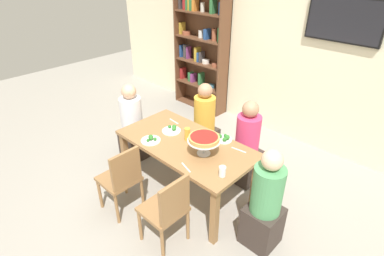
{
  "coord_description": "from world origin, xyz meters",
  "views": [
    {
      "loc": [
        2.09,
        -2.08,
        2.63
      ],
      "look_at": [
        0.0,
        0.1,
        0.89
      ],
      "focal_mm": 28.17,
      "sensor_mm": 36.0,
      "label": 1
    }
  ],
  "objects_px": {
    "water_glass_clear_near": "(222,171)",
    "cutlery_knife_near": "(239,150)",
    "television": "(345,20)",
    "salad_plate_spare": "(172,130)",
    "cutlery_knife_far": "(200,134)",
    "diner_far_left": "(204,127)",
    "cutlery_fork_far": "(174,121)",
    "salad_plate_near_diner": "(224,138)",
    "diner_far_right": "(246,149)",
    "chair_near_left": "(122,177)",
    "dining_table": "(186,149)",
    "chair_near_right": "(167,208)",
    "diner_head_east": "(265,206)",
    "cutlery_fork_near": "(186,167)",
    "deep_dish_pizza_stand": "(204,139)",
    "salad_plate_far_diner": "(151,140)",
    "bookshelf": "(201,48)",
    "beer_glass_amber_tall": "(187,134)",
    "diner_head_west": "(133,128)"
  },
  "relations": [
    {
      "from": "salad_plate_near_diner",
      "to": "diner_far_left",
      "type": "bearing_deg",
      "value": 148.51
    },
    {
      "from": "salad_plate_spare",
      "to": "diner_head_east",
      "type": "bearing_deg",
      "value": -3.31
    },
    {
      "from": "water_glass_clear_near",
      "to": "cutlery_knife_near",
      "type": "xyz_separation_m",
      "value": [
        -0.15,
        0.48,
        -0.05
      ]
    },
    {
      "from": "beer_glass_amber_tall",
      "to": "cutlery_knife_far",
      "type": "relative_size",
      "value": 0.85
    },
    {
      "from": "television",
      "to": "cutlery_knife_far",
      "type": "distance_m",
      "value": 2.32
    },
    {
      "from": "television",
      "to": "diner_head_west",
      "type": "distance_m",
      "value": 3.12
    },
    {
      "from": "chair_near_left",
      "to": "beer_glass_amber_tall",
      "type": "distance_m",
      "value": 0.88
    },
    {
      "from": "deep_dish_pizza_stand",
      "to": "cutlery_knife_near",
      "type": "relative_size",
      "value": 2.01
    },
    {
      "from": "diner_head_east",
      "to": "deep_dish_pizza_stand",
      "type": "xyz_separation_m",
      "value": [
        -0.8,
        -0.01,
        0.43
      ]
    },
    {
      "from": "diner_far_left",
      "to": "cutlery_knife_far",
      "type": "xyz_separation_m",
      "value": [
        0.38,
        -0.5,
        0.25
      ]
    },
    {
      "from": "water_glass_clear_near",
      "to": "cutlery_fork_far",
      "type": "relative_size",
      "value": 0.59
    },
    {
      "from": "cutlery_fork_far",
      "to": "bookshelf",
      "type": "bearing_deg",
      "value": -50.78
    },
    {
      "from": "bookshelf",
      "to": "cutlery_fork_far",
      "type": "xyz_separation_m",
      "value": [
        1.13,
        -1.77,
        -0.4
      ]
    },
    {
      "from": "chair_near_right",
      "to": "chair_near_left",
      "type": "bearing_deg",
      "value": 92.66
    },
    {
      "from": "diner_far_left",
      "to": "salad_plate_spare",
      "type": "relative_size",
      "value": 5.0
    },
    {
      "from": "diner_far_left",
      "to": "cutlery_fork_far",
      "type": "relative_size",
      "value": 6.39
    },
    {
      "from": "diner_far_right",
      "to": "chair_near_left",
      "type": "xyz_separation_m",
      "value": [
        -0.67,
        -1.43,
        -0.01
      ]
    },
    {
      "from": "cutlery_knife_near",
      "to": "cutlery_knife_far",
      "type": "relative_size",
      "value": 1.0
    },
    {
      "from": "diner_head_east",
      "to": "salad_plate_near_diner",
      "type": "height_order",
      "value": "diner_head_east"
    },
    {
      "from": "diner_far_right",
      "to": "cutlery_fork_near",
      "type": "height_order",
      "value": "diner_far_right"
    },
    {
      "from": "diner_head_east",
      "to": "water_glass_clear_near",
      "type": "height_order",
      "value": "diner_head_east"
    },
    {
      "from": "salad_plate_far_diner",
      "to": "diner_far_right",
      "type": "bearing_deg",
      "value": 54.09
    },
    {
      "from": "diner_far_right",
      "to": "cutlery_fork_far",
      "type": "xyz_separation_m",
      "value": [
        -0.85,
        -0.45,
        0.25
      ]
    },
    {
      "from": "diner_head_west",
      "to": "salad_plate_far_diner",
      "type": "distance_m",
      "value": 0.87
    },
    {
      "from": "chair_near_right",
      "to": "salad_plate_near_diner",
      "type": "relative_size",
      "value": 4.27
    },
    {
      "from": "bookshelf",
      "to": "cutlery_knife_far",
      "type": "xyz_separation_m",
      "value": [
        1.6,
        -1.77,
        -0.4
      ]
    },
    {
      "from": "diner_head_west",
      "to": "beer_glass_amber_tall",
      "type": "height_order",
      "value": "diner_head_west"
    },
    {
      "from": "diner_far_right",
      "to": "chair_near_right",
      "type": "distance_m",
      "value": 1.4
    },
    {
      "from": "television",
      "to": "diner_head_east",
      "type": "height_order",
      "value": "television"
    },
    {
      "from": "chair_near_left",
      "to": "cutlery_fork_far",
      "type": "bearing_deg",
      "value": 10.6
    },
    {
      "from": "television",
      "to": "diner_far_left",
      "type": "height_order",
      "value": "television"
    },
    {
      "from": "bookshelf",
      "to": "salad_plate_near_diner",
      "type": "relative_size",
      "value": 10.86
    },
    {
      "from": "diner_far_right",
      "to": "chair_near_left",
      "type": "distance_m",
      "value": 1.58
    },
    {
      "from": "diner_head_west",
      "to": "salad_plate_spare",
      "type": "relative_size",
      "value": 5.0
    },
    {
      "from": "salad_plate_near_diner",
      "to": "chair_near_left",
      "type": "bearing_deg",
      "value": -118.19
    },
    {
      "from": "bookshelf",
      "to": "chair_near_right",
      "type": "relative_size",
      "value": 2.54
    },
    {
      "from": "bookshelf",
      "to": "cutlery_fork_near",
      "type": "relative_size",
      "value": 12.29
    },
    {
      "from": "diner_head_east",
      "to": "cutlery_fork_far",
      "type": "relative_size",
      "value": 6.39
    },
    {
      "from": "salad_plate_near_diner",
      "to": "salad_plate_spare",
      "type": "height_order",
      "value": "same"
    },
    {
      "from": "diner_head_east",
      "to": "diner_far_left",
      "type": "xyz_separation_m",
      "value": [
        -1.48,
        0.77,
        0.0
      ]
    },
    {
      "from": "water_glass_clear_near",
      "to": "cutlery_knife_near",
      "type": "bearing_deg",
      "value": 107.31
    },
    {
      "from": "deep_dish_pizza_stand",
      "to": "salad_plate_far_diner",
      "type": "xyz_separation_m",
      "value": [
        -0.62,
        -0.23,
        -0.17
      ]
    },
    {
      "from": "cutlery_fork_near",
      "to": "cutlery_knife_far",
      "type": "distance_m",
      "value": 0.68
    },
    {
      "from": "dining_table",
      "to": "cutlery_fork_near",
      "type": "bearing_deg",
      "value": -45.28
    },
    {
      "from": "cutlery_fork_far",
      "to": "cutlery_knife_near",
      "type": "bearing_deg",
      "value": -170.99
    },
    {
      "from": "cutlery_knife_near",
      "to": "diner_far_left",
      "type": "bearing_deg",
      "value": -34.04
    },
    {
      "from": "dining_table",
      "to": "chair_near_right",
      "type": "distance_m",
      "value": 0.83
    },
    {
      "from": "salad_plate_spare",
      "to": "deep_dish_pizza_stand",
      "type": "bearing_deg",
      "value": -8.84
    },
    {
      "from": "television",
      "to": "salad_plate_spare",
      "type": "distance_m",
      "value": 2.57
    },
    {
      "from": "dining_table",
      "to": "diner_far_right",
      "type": "bearing_deg",
      "value": 61.4
    }
  ]
}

